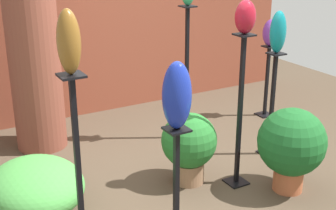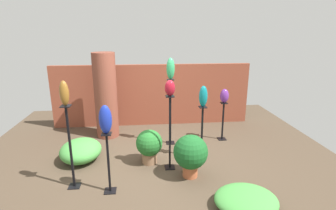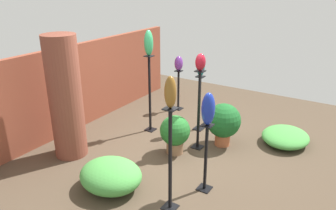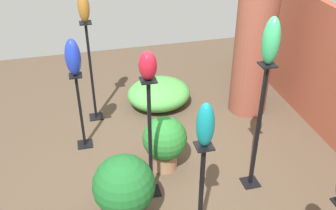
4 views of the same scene
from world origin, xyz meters
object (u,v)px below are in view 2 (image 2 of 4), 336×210
brick_pillar (106,96)px  pedestal_teal (202,135)px  art_vase_violet (224,96)px  potted_plant_mid_right (149,145)px  pedestal_violet (223,123)px  pedestal_ruby (170,136)px  art_vase_jade (171,69)px  art_vase_bronze (64,93)px  pedestal_cobalt (109,166)px  art_vase_teal (203,96)px  pedestal_jade (170,115)px  art_vase_ruby (170,88)px  potted_plant_back_center (191,153)px  art_vase_cobalt (105,119)px  pedestal_bronze (71,151)px

brick_pillar → pedestal_teal: bearing=-34.5°
art_vase_violet → potted_plant_mid_right: (-1.87, -1.04, -0.73)m
pedestal_violet → potted_plant_mid_right: (-1.87, -1.04, -0.03)m
pedestal_ruby → art_vase_jade: bearing=83.1°
pedestal_violet → art_vase_bronze: art_vase_bronze is taller
pedestal_teal → pedestal_violet: pedestal_teal is taller
pedestal_cobalt → art_vase_bronze: size_ratio=2.60×
pedestal_violet → art_vase_jade: (-1.33, -0.11, 1.40)m
pedestal_ruby → pedestal_teal: pedestal_ruby is taller
art_vase_teal → art_vase_jade: art_vase_jade is taller
brick_pillar → pedestal_jade: 1.73m
pedestal_violet → art_vase_teal: art_vase_teal is taller
pedestal_jade → art_vase_teal: 1.20m
art_vase_ruby → potted_plant_mid_right: size_ratio=0.42×
pedestal_teal → potted_plant_back_center: size_ratio=1.40×
pedestal_ruby → potted_plant_mid_right: 0.55m
art_vase_teal → potted_plant_mid_right: (-1.12, -0.09, -0.97)m
art_vase_ruby → potted_plant_mid_right: bearing=147.0°
brick_pillar → pedestal_ruby: bearing=-51.9°
pedestal_ruby → potted_plant_back_center: size_ratio=1.81×
pedestal_ruby → pedestal_teal: (0.72, 0.35, -0.16)m
pedestal_violet → potted_plant_back_center: bearing=-124.3°
brick_pillar → art_vase_ruby: bearing=-51.9°
art_vase_violet → pedestal_ruby: bearing=-138.7°
art_vase_teal → art_vase_cobalt: bearing=-150.3°
pedestal_cobalt → pedestal_bronze: (-0.65, 0.21, 0.21)m
potted_plant_mid_right → art_vase_teal: bearing=4.6°
art_vase_cobalt → pedestal_cobalt: bearing=90.0°
pedestal_cobalt → art_vase_bronze: art_vase_bronze is taller
brick_pillar → pedestal_teal: size_ratio=1.86×
pedestal_cobalt → art_vase_bronze: (-0.65, 0.21, 1.22)m
pedestal_ruby → pedestal_violet: pedestal_ruby is taller
brick_pillar → art_vase_violet: bearing=-10.4°
art_vase_violet → potted_plant_mid_right: size_ratio=0.48×
pedestal_teal → brick_pillar: bearing=145.5°
pedestal_cobalt → art_vase_cobalt: (0.00, -0.00, 0.82)m
pedestal_cobalt → art_vase_ruby: art_vase_ruby is taller
pedestal_cobalt → pedestal_violet: size_ratio=1.11×
pedestal_teal → art_vase_bronze: bearing=-161.4°
art_vase_bronze → potted_plant_back_center: bearing=3.6°
pedestal_jade → potted_plant_mid_right: bearing=-120.3°
pedestal_ruby → art_vase_teal: bearing=25.9°
pedestal_jade → pedestal_bronze: 2.53m
pedestal_cobalt → pedestal_teal: pedestal_teal is taller
art_vase_teal → pedestal_ruby: bearing=-154.1°
potted_plant_back_center → pedestal_bronze: bearing=-176.4°
pedestal_teal → art_vase_teal: 0.85m
pedestal_teal → art_vase_cobalt: 2.25m
potted_plant_mid_right → art_vase_bronze: bearing=-151.3°
pedestal_cobalt → art_vase_cobalt: art_vase_cobalt is taller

